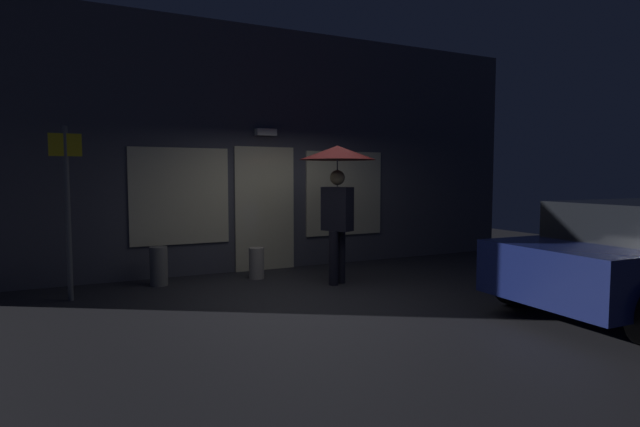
{
  "coord_description": "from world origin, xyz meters",
  "views": [
    {
      "loc": [
        -3.04,
        -6.28,
        1.68
      ],
      "look_at": [
        0.3,
        0.54,
        1.11
      ],
      "focal_mm": 28.12,
      "sensor_mm": 36.0,
      "label": 1
    }
  ],
  "objects_px": {
    "street_sign_post": "(67,202)",
    "sidewalk_bollard_2": "(159,266)",
    "sidewalk_bollard": "(257,263)",
    "person_with_umbrella": "(337,173)"
  },
  "relations": [
    {
      "from": "street_sign_post",
      "to": "sidewalk_bollard_2",
      "type": "distance_m",
      "value": 1.66
    },
    {
      "from": "street_sign_post",
      "to": "sidewalk_bollard_2",
      "type": "relative_size",
      "value": 3.91
    },
    {
      "from": "sidewalk_bollard",
      "to": "sidewalk_bollard_2",
      "type": "relative_size",
      "value": 0.85
    },
    {
      "from": "street_sign_post",
      "to": "sidewalk_bollard",
      "type": "distance_m",
      "value": 2.95
    },
    {
      "from": "street_sign_post",
      "to": "sidewalk_bollard",
      "type": "relative_size",
      "value": 4.58
    },
    {
      "from": "person_with_umbrella",
      "to": "street_sign_post",
      "type": "xyz_separation_m",
      "value": [
        -3.74,
        0.65,
        -0.4
      ]
    },
    {
      "from": "person_with_umbrella",
      "to": "sidewalk_bollard",
      "type": "relative_size",
      "value": 4.2
    },
    {
      "from": "sidewalk_bollard",
      "to": "person_with_umbrella",
      "type": "bearing_deg",
      "value": -43.29
    },
    {
      "from": "sidewalk_bollard",
      "to": "sidewalk_bollard_2",
      "type": "height_order",
      "value": "sidewalk_bollard_2"
    },
    {
      "from": "sidewalk_bollard",
      "to": "street_sign_post",
      "type": "bearing_deg",
      "value": -173.95
    }
  ]
}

